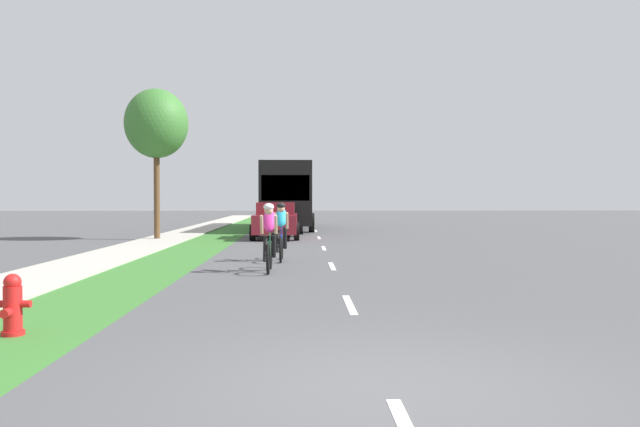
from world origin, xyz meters
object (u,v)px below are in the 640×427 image
Objects in this scene: fire_hydrant_red at (12,306)px; street_tree_near at (156,124)px; sedan_maroon at (276,220)px; cyclist_lead at (269,237)px; bus_black at (288,193)px; cyclist_trailing at (281,231)px.

street_tree_near is (-2.33, 17.86, 4.33)m from fire_hydrant_red.
sedan_maroon is (2.49, 18.63, 0.40)m from fire_hydrant_red.
bus_black is at bearing 89.99° from cyclist_lead.
fire_hydrant_red is 7.16m from cyclist_lead.
street_tree_near reaches higher than cyclist_trailing.
bus_black is 1.89× the size of street_tree_near.
fire_hydrant_red is 27.25m from bus_black.
cyclist_lead and cyclist_trailing have the same top height.
street_tree_near is at bearing 114.50° from cyclist_lead.
cyclist_trailing is at bearing -58.80° from street_tree_near.
fire_hydrant_red is at bearing -113.27° from cyclist_lead.
cyclist_lead reaches higher than sedan_maroon.
sedan_maroon reaches higher than fire_hydrant_red.
fire_hydrant_red is 9.54m from cyclist_trailing.
cyclist_trailing is (0.20, 2.47, 0.00)m from cyclist_lead.
sedan_maroon is 0.37× the size of bus_black.
fire_hydrant_red is at bearing -95.96° from bus_black.
cyclist_lead is 1.00× the size of cyclist_trailing.
cyclist_lead reaches higher than fire_hydrant_red.
street_tree_near is at bearing 97.42° from fire_hydrant_red.
cyclist_lead is at bearing 66.73° from fire_hydrant_red.
bus_black is (0.00, 20.49, 1.17)m from cyclist_lead.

